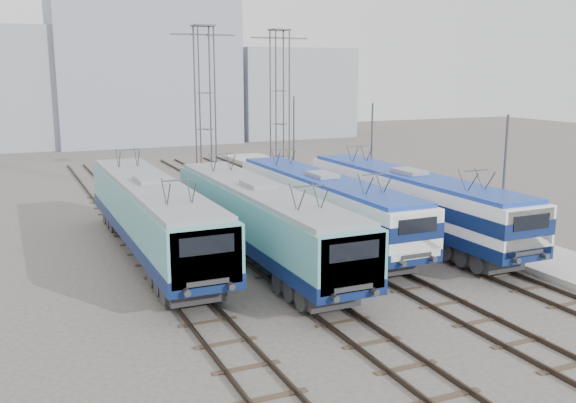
# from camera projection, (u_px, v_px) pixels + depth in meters

# --- Properties ---
(ground) EXTENTS (160.00, 160.00, 0.00)m
(ground) POSITION_uv_depth(u_px,v_px,m) (368.00, 296.00, 26.03)
(ground) COLOR #514C47
(platform) EXTENTS (4.00, 70.00, 0.30)m
(platform) POSITION_uv_depth(u_px,v_px,m) (448.00, 226.00, 37.23)
(platform) COLOR #9E9E99
(platform) RESTS_ON ground
(locomotive_far_left) EXTENTS (2.93, 18.50, 3.48)m
(locomotive_far_left) POSITION_uv_depth(u_px,v_px,m) (152.00, 213.00, 30.84)
(locomotive_far_left) COLOR #0C1A48
(locomotive_far_left) RESTS_ON ground
(locomotive_center_left) EXTENTS (2.85, 17.99, 3.39)m
(locomotive_center_left) POSITION_uv_depth(u_px,v_px,m) (260.00, 217.00, 30.13)
(locomotive_center_left) COLOR #0C1A48
(locomotive_center_left) RESTS_ON ground
(locomotive_center_right) EXTENTS (2.73, 17.22, 3.24)m
(locomotive_center_right) POSITION_uv_depth(u_px,v_px,m) (323.00, 201.00, 33.96)
(locomotive_center_right) COLOR #0C1A48
(locomotive_center_right) RESTS_ON ground
(locomotive_far_right) EXTENTS (2.80, 17.69, 3.32)m
(locomotive_far_right) POSITION_uv_depth(u_px,v_px,m) (410.00, 198.00, 34.47)
(locomotive_far_right) COLOR #0C1A48
(locomotive_far_right) RESTS_ON ground
(catenary_tower_west) EXTENTS (4.50, 1.20, 12.00)m
(catenary_tower_west) POSITION_uv_depth(u_px,v_px,m) (205.00, 105.00, 44.37)
(catenary_tower_west) COLOR #3F4247
(catenary_tower_west) RESTS_ON ground
(catenary_tower_east) EXTENTS (4.50, 1.20, 12.00)m
(catenary_tower_east) POSITION_uv_depth(u_px,v_px,m) (280.00, 102.00, 48.77)
(catenary_tower_east) COLOR #3F4247
(catenary_tower_east) RESTS_ON ground
(mast_front) EXTENTS (0.12, 0.12, 7.00)m
(mast_front) POSITION_uv_depth(u_px,v_px,m) (503.00, 188.00, 30.56)
(mast_front) COLOR #3F4247
(mast_front) RESTS_ON ground
(mast_mid) EXTENTS (0.12, 0.12, 7.00)m
(mast_mid) POSITION_uv_depth(u_px,v_px,m) (371.00, 158.00, 41.29)
(mast_mid) COLOR #3F4247
(mast_mid) RESTS_ON ground
(mast_rear) EXTENTS (0.12, 0.12, 7.00)m
(mast_rear) POSITION_uv_depth(u_px,v_px,m) (294.00, 140.00, 52.02)
(mast_rear) COLOR #3F4247
(mast_rear) RESTS_ON ground
(building_center) EXTENTS (22.00, 14.00, 18.00)m
(building_center) POSITION_uv_depth(u_px,v_px,m) (143.00, 71.00, 81.28)
(building_center) COLOR #878EA3
(building_center) RESTS_ON ground
(building_east) EXTENTS (16.00, 12.00, 12.00)m
(building_east) POSITION_uv_depth(u_px,v_px,m) (287.00, 93.00, 89.88)
(building_east) COLOR gray
(building_east) RESTS_ON ground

